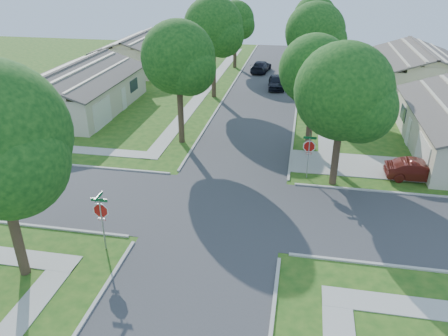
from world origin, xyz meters
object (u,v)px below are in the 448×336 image
stop_sign_ne (309,148)px  car_curb_east (276,82)px  stop_sign_sw (101,213)px  house_nw_far (143,55)px  tree_w_near (179,61)px  tree_e_mid (315,35)px  tree_w_mid (214,30)px  tree_e_far (315,20)px  tree_ne_corner (344,96)px  car_curb_west (261,66)px  house_ne_far (418,72)px  car_driveway (418,170)px  tree_w_far (236,22)px  tree_e_near (315,74)px  house_nw_near (79,93)px

stop_sign_ne → car_curb_east: bearing=99.7°
stop_sign_sw → house_nw_far: 38.40m
tree_w_near → car_curb_east: tree_w_near is taller
tree_e_mid → house_nw_far: tree_e_mid is taller
tree_w_near → tree_w_mid: tree_w_mid is taller
tree_e_far → tree_ne_corner: size_ratio=1.01×
stop_sign_sw → car_curb_west: size_ratio=0.65×
tree_w_mid → tree_ne_corner: size_ratio=1.10×
house_ne_far → tree_e_mid: bearing=-144.6°
car_driveway → stop_sign_sw: bearing=120.3°
tree_w_far → house_ne_far: bearing=-13.6°
tree_e_far → tree_w_near: bearing=-110.6°
tree_e_near → car_curb_east: bearing=102.4°
tree_w_mid → stop_sign_sw: bearing=-90.1°
stop_sign_ne → car_curb_east: size_ratio=0.73×
stop_sign_ne → tree_w_near: tree_w_near is taller
tree_w_far → house_nw_far: 12.19m
house_nw_near → car_curb_west: house_nw_near is taller
stop_sign_ne → car_curb_west: size_ratio=0.65×
tree_e_mid → tree_ne_corner: bearing=-84.6°
house_nw_near → car_curb_east: house_nw_near is taller
stop_sign_sw → tree_e_near: (9.45, 13.71, 3.61)m
tree_w_far → house_ne_far: tree_w_far is taller
stop_sign_ne → tree_e_far: 29.57m
tree_w_far → house_nw_near: (-11.34, -19.01, -3.99)m
house_nw_far → car_curb_west: (14.79, 0.21, -0.85)m
tree_w_near → house_ne_far: tree_w_near is taller
house_ne_far → tree_w_mid: bearing=-158.8°
stop_sign_ne → tree_e_near: size_ratio=0.36×
house_ne_far → car_curb_east: size_ratio=3.31×
tree_e_near → tree_e_mid: size_ratio=0.90×
stop_sign_sw → car_curb_west: 37.10m
tree_e_far → car_curb_west: size_ratio=1.91×
house_nw_near → car_driveway: size_ratio=3.49×
tree_w_near → house_nw_far: bearing=116.3°
stop_sign_ne → tree_ne_corner: 3.96m
stop_sign_sw → house_nw_near: (-11.29, 19.70, -0.51)m
car_driveway → car_curb_west: car_curb_west is taller
stop_sign_ne → tree_e_near: (0.05, 4.31, 3.61)m
tree_e_mid → car_curb_east: size_ratio=2.24×
tree_w_far → car_curb_east: size_ratio=1.96×
stop_sign_ne → car_curb_east: (-3.50, 20.46, -1.33)m
car_driveway → stop_sign_ne: bearing=95.8°
tree_ne_corner → house_ne_far: tree_ne_corner is taller
stop_sign_sw → car_curb_east: size_ratio=0.73×
tree_w_far → car_curb_west: (3.45, -1.80, -4.84)m
tree_e_mid → car_curb_east: bearing=130.6°
stop_sign_sw → car_curb_east: 30.46m
stop_sign_sw → tree_ne_corner: tree_ne_corner is taller
stop_sign_sw → house_nw_far: house_nw_far is taller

